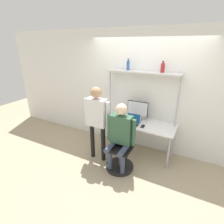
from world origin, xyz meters
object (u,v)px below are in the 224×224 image
office_chair (121,154)px  person_seated (120,132)px  monitor (137,110)px  bottle_red (163,68)px  laptop (133,121)px  cell_phone (143,126)px  person_standing (97,115)px  bottle_blue (128,65)px

office_chair → person_seated: (0.00, -0.05, 0.52)m
monitor → bottle_red: size_ratio=2.14×
laptop → cell_phone: bearing=-7.2°
laptop → person_seated: (-0.03, -0.59, 0.00)m
laptop → bottle_red: 1.24m
bottle_red → person_standing: bearing=-143.4°
bottle_blue → bottle_red: bearing=0.0°
person_standing → bottle_red: bottle_red is taller
monitor → cell_phone: monitor is taller
cell_phone → office_chair: office_chair is taller
laptop → bottle_red: size_ratio=1.51×
cell_phone → person_seated: (-0.26, -0.56, 0.06)m
office_chair → bottle_red: bottle_red is taller
person_seated → bottle_red: (0.48, 0.86, 1.12)m
office_chair → person_seated: 0.52m
cell_phone → bottle_blue: bearing=148.4°
monitor → bottle_blue: size_ratio=1.98×
cell_phone → person_seated: bearing=-115.2°
office_chair → monitor: bearing=87.2°
office_chair → bottle_blue: 1.85m
bottle_red → office_chair: bearing=-120.7°
person_seated → person_standing: size_ratio=0.85×
person_seated → bottle_blue: size_ratio=5.79×
cell_phone → bottle_blue: (-0.50, 0.31, 1.18)m
bottle_red → cell_phone: bearing=-125.7°
person_standing → bottle_red: size_ratio=7.31×
person_seated → bottle_red: 1.49m
person_seated → person_standing: person_standing is taller
bottle_red → bottle_blue: (-0.72, 0.00, 0.01)m
person_standing → monitor: bearing=51.1°
person_standing → bottle_blue: (0.32, 0.78, 0.92)m
person_standing → bottle_red: 1.59m
cell_phone → bottle_blue: size_ratio=0.63×
person_seated → office_chair: bearing=91.0°
bottle_red → bottle_blue: 0.72m
monitor → cell_phone: 0.42m
person_standing → office_chair: bearing=-4.0°
cell_phone → office_chair: size_ratio=0.16×
laptop → cell_phone: 0.24m
cell_phone → bottle_red: size_ratio=0.68×
bottle_red → monitor: bearing=-175.4°
monitor → bottle_blue: 0.99m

